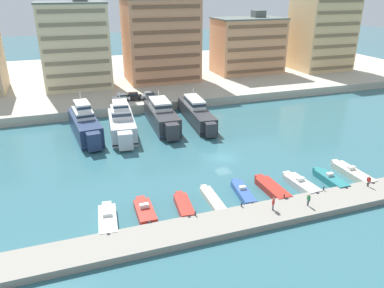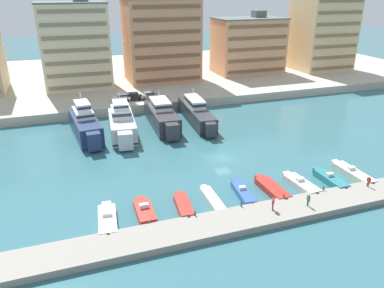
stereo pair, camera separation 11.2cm
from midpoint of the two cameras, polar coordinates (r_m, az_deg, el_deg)
name	(u,v)px [view 2 (the right image)]	position (r m, az deg, el deg)	size (l,w,h in m)	color
ground_plane	(223,158)	(63.62, 4.84, -2.14)	(400.00, 400.00, 0.00)	#336670
quay_promenade	(143,76)	(121.31, -7.47, 10.31)	(180.00, 70.00, 2.01)	#BCB29E
pier_dock	(281,212)	(49.44, 13.46, -10.01)	(120.00, 4.87, 0.87)	gray
yacht_navy_far_left	(85,124)	(74.81, -15.91, 2.90)	(5.60, 17.81, 8.32)	navy
yacht_silver_left	(122,124)	(73.67, -10.57, 3.07)	(5.84, 16.76, 8.23)	silver
yacht_charcoal_mid_left	(162,116)	(77.69, -4.56, 4.25)	(5.08, 18.80, 7.06)	#333338
yacht_charcoal_center_left	(196,113)	(80.03, 0.73, 4.75)	(4.87, 20.65, 6.72)	#333338
motorboat_white_far_left	(107,220)	(47.68, -12.69, -11.20)	(2.74, 7.50, 1.36)	white
motorboat_red_left	(145,211)	(48.40, -7.18, -10.15)	(2.26, 6.52, 1.54)	red
motorboat_red_mid_left	(184,206)	(49.13, -1.23, -9.44)	(2.33, 6.53, 1.00)	red
motorboat_cream_center_left	(214,201)	(50.47, 3.38, -8.71)	(1.67, 8.39, 0.82)	beige
motorboat_blue_center	(243,193)	(52.65, 7.81, -7.35)	(2.34, 7.20, 1.28)	#33569E
motorboat_red_center_right	(272,189)	(54.25, 12.13, -6.69)	(2.34, 7.63, 0.96)	red
motorboat_white_mid_right	(301,184)	(56.33, 16.30, -5.93)	(2.59, 7.27, 1.48)	white
motorboat_teal_right	(330,180)	(59.01, 20.37, -5.11)	(1.89, 7.04, 1.49)	teal
motorboat_cream_far_right	(352,173)	(62.23, 23.30, -4.12)	(2.13, 8.56, 1.48)	beige
car_white_far_left	(121,97)	(89.77, -10.68, 7.03)	(4.13, 1.99, 1.80)	white
car_black_left	(133,96)	(90.28, -8.91, 7.23)	(4.18, 2.09, 1.80)	black
car_grey_mid_left	(149,95)	(90.51, -6.50, 7.40)	(4.11, 1.94, 1.80)	slate
apartment_block_left	(75,46)	(104.62, -17.36, 14.12)	(17.17, 13.02, 23.49)	beige
apartment_block_mid_left	(161,40)	(108.89, -4.71, 15.51)	(19.90, 14.88, 24.20)	tan
apartment_block_center_left	(248,45)	(120.63, 8.57, 14.65)	(20.93, 12.66, 18.40)	tan
apartment_block_center	(322,32)	(130.85, 19.28, 15.81)	(17.15, 14.70, 25.20)	#E0BC84
pedestrian_near_edge	(308,199)	(50.22, 17.37, -8.00)	(0.24, 0.66, 1.69)	#4C515B
pedestrian_mid_deck	(273,203)	(48.22, 12.33, -8.74)	(0.50, 0.52, 1.75)	#282D3D
pedestrian_far_side	(369,181)	(57.93, 25.39, -5.06)	(0.33, 0.59, 1.58)	#282D3D
bollard_west	(195,213)	(46.47, 0.53, -10.50)	(0.20, 0.20, 0.61)	#2D2D33
bollard_west_mid	(241,204)	(48.62, 7.59, -9.08)	(0.20, 0.20, 0.61)	#2D2D33
bollard_east_mid	(284,196)	(51.44, 13.91, -7.68)	(0.20, 0.20, 0.61)	#2D2D33
bollard_east	(324,188)	(54.84, 19.47, -6.37)	(0.20, 0.20, 0.61)	#2D2D33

